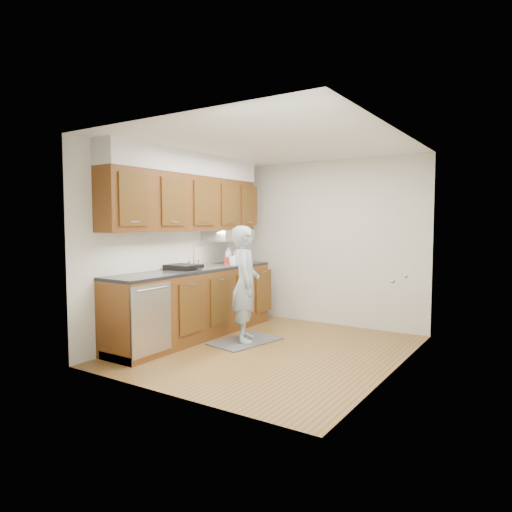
{
  "coord_description": "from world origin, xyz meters",
  "views": [
    {
      "loc": [
        2.85,
        -4.7,
        1.57
      ],
      "look_at": [
        -0.38,
        0.25,
        1.13
      ],
      "focal_mm": 32.0,
      "sensor_mm": 36.0,
      "label": 1
    }
  ],
  "objects_px": {
    "soda_can": "(227,261)",
    "dish_rack": "(183,267)",
    "person": "(245,276)",
    "soap_bottle_a": "(229,255)",
    "soap_bottle_b": "(235,259)",
    "soap_bottle_c": "(238,259)",
    "steel_can": "(239,261)"
  },
  "relations": [
    {
      "from": "soap_bottle_a",
      "to": "soap_bottle_b",
      "type": "bearing_deg",
      "value": -26.54
    },
    {
      "from": "soap_bottle_a",
      "to": "steel_can",
      "type": "height_order",
      "value": "soap_bottle_a"
    },
    {
      "from": "soap_bottle_c",
      "to": "steel_can",
      "type": "distance_m",
      "value": 0.34
    },
    {
      "from": "steel_can",
      "to": "soap_bottle_c",
      "type": "bearing_deg",
      "value": 128.56
    },
    {
      "from": "soap_bottle_a",
      "to": "dish_rack",
      "type": "height_order",
      "value": "soap_bottle_a"
    },
    {
      "from": "person",
      "to": "dish_rack",
      "type": "bearing_deg",
      "value": 78.61
    },
    {
      "from": "soap_bottle_a",
      "to": "dish_rack",
      "type": "distance_m",
      "value": 0.92
    },
    {
      "from": "soap_bottle_b",
      "to": "soda_can",
      "type": "height_order",
      "value": "soap_bottle_b"
    },
    {
      "from": "soap_bottle_b",
      "to": "soda_can",
      "type": "xyz_separation_m",
      "value": [
        -0.09,
        -0.08,
        -0.04
      ]
    },
    {
      "from": "person",
      "to": "soap_bottle_b",
      "type": "xyz_separation_m",
      "value": [
        -0.52,
        0.49,
        0.17
      ]
    },
    {
      "from": "dish_rack",
      "to": "soda_can",
      "type": "bearing_deg",
      "value": 77.23
    },
    {
      "from": "soda_can",
      "to": "dish_rack",
      "type": "xyz_separation_m",
      "value": [
        -0.16,
        -0.74,
        -0.03
      ]
    },
    {
      "from": "soap_bottle_a",
      "to": "soda_can",
      "type": "relative_size",
      "value": 2.38
    },
    {
      "from": "soap_bottle_b",
      "to": "dish_rack",
      "type": "relative_size",
      "value": 0.48
    },
    {
      "from": "person",
      "to": "soap_bottle_c",
      "type": "bearing_deg",
      "value": 6.72
    },
    {
      "from": "person",
      "to": "soap_bottle_a",
      "type": "relative_size",
      "value": 5.89
    },
    {
      "from": "person",
      "to": "soap_bottle_b",
      "type": "height_order",
      "value": "person"
    },
    {
      "from": "soap_bottle_c",
      "to": "soda_can",
      "type": "height_order",
      "value": "soap_bottle_c"
    },
    {
      "from": "soda_can",
      "to": "dish_rack",
      "type": "height_order",
      "value": "soda_can"
    },
    {
      "from": "soap_bottle_b",
      "to": "soap_bottle_a",
      "type": "bearing_deg",
      "value": 153.46
    },
    {
      "from": "person",
      "to": "steel_can",
      "type": "xyz_separation_m",
      "value": [
        -0.48,
        0.54,
        0.13
      ]
    },
    {
      "from": "soda_can",
      "to": "steel_can",
      "type": "relative_size",
      "value": 0.99
    },
    {
      "from": "person",
      "to": "soap_bottle_a",
      "type": "distance_m",
      "value": 0.94
    },
    {
      "from": "soap_bottle_b",
      "to": "soap_bottle_c",
      "type": "relative_size",
      "value": 1.35
    },
    {
      "from": "soap_bottle_c",
      "to": "dish_rack",
      "type": "bearing_deg",
      "value": -94.12
    },
    {
      "from": "soap_bottle_a",
      "to": "soda_can",
      "type": "xyz_separation_m",
      "value": [
        0.09,
        -0.17,
        -0.08
      ]
    },
    {
      "from": "soap_bottle_c",
      "to": "soda_can",
      "type": "bearing_deg",
      "value": -78.27
    },
    {
      "from": "soda_can",
      "to": "soap_bottle_c",
      "type": "bearing_deg",
      "value": 101.73
    },
    {
      "from": "person",
      "to": "soda_can",
      "type": "distance_m",
      "value": 0.75
    },
    {
      "from": "soap_bottle_a",
      "to": "steel_can",
      "type": "bearing_deg",
      "value": -10.72
    },
    {
      "from": "person",
      "to": "soap_bottle_a",
      "type": "height_order",
      "value": "person"
    },
    {
      "from": "person",
      "to": "soap_bottle_c",
      "type": "distance_m",
      "value": 1.08
    }
  ]
}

